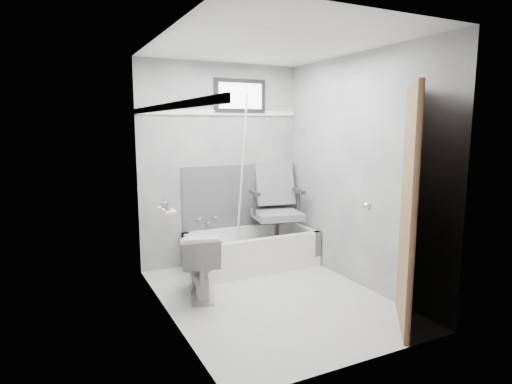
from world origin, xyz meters
TOP-DOWN VIEW (x-y plane):
  - floor at (0.00, 0.00)m, footprint 2.60×2.60m
  - ceiling at (0.00, 0.00)m, footprint 2.60×2.60m
  - wall_back at (0.00, 1.30)m, footprint 2.00×0.02m
  - wall_front at (0.00, -1.30)m, footprint 2.00×0.02m
  - wall_left at (-1.00, 0.00)m, footprint 0.02×2.60m
  - wall_right at (1.00, 0.00)m, footprint 0.02×2.60m
  - bathtub at (0.23, 0.93)m, footprint 1.50×0.70m
  - office_chair at (0.58, 0.96)m, footprint 0.75×0.75m
  - toilet at (-0.62, 0.35)m, footprint 0.52×0.73m
  - door at (0.98, -1.28)m, footprint 0.78×0.78m
  - window at (0.25, 1.29)m, footprint 0.66×0.04m
  - backerboard at (0.25, 1.29)m, footprint 1.50×0.02m
  - trim_back at (0.00, 1.29)m, footprint 2.00×0.02m
  - trim_left at (-0.99, 0.00)m, footprint 0.02×2.60m
  - pole at (0.16, 1.06)m, footprint 0.02×0.35m
  - shelf at (-0.93, 0.32)m, footprint 0.10×0.32m
  - soap_bottle_a at (-0.94, 0.24)m, footprint 0.06×0.06m
  - soap_bottle_b at (-0.94, 0.38)m, footprint 0.09×0.09m
  - faucet at (-0.20, 1.27)m, footprint 0.26×0.10m

SIDE VIEW (x-z plane):
  - floor at x=0.00m, z-range 0.00..0.00m
  - bathtub at x=0.23m, z-range 0.00..0.42m
  - toilet at x=-0.62m, z-range 0.00..0.65m
  - faucet at x=-0.20m, z-range 0.47..0.63m
  - office_chair at x=0.58m, z-range 0.12..1.24m
  - backerboard at x=0.25m, z-range 0.41..1.19m
  - shelf at x=-0.93m, z-range 0.89..0.91m
  - soap_bottle_b at x=-0.94m, z-range 0.92..1.00m
  - soap_bottle_a at x=-0.94m, z-range 0.92..1.01m
  - door at x=0.98m, z-range 0.00..2.00m
  - pole at x=0.16m, z-range 0.09..2.01m
  - wall_back at x=0.00m, z-range 0.00..2.40m
  - wall_front at x=0.00m, z-range 0.00..2.40m
  - wall_left at x=-1.00m, z-range 0.00..2.40m
  - wall_right at x=1.00m, z-range 0.00..2.40m
  - trim_back at x=0.00m, z-range 1.79..1.85m
  - trim_left at x=-0.99m, z-range 1.79..1.85m
  - window at x=0.25m, z-range 1.82..2.22m
  - ceiling at x=0.00m, z-range 2.40..2.40m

